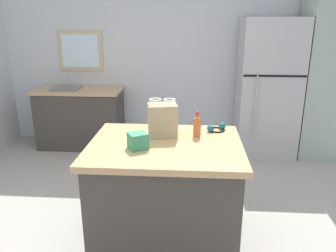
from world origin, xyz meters
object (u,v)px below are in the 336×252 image
object	(u,v)px
small_box	(138,141)
ear_defenders	(216,128)
refrigerator	(268,88)
bottle	(197,125)
kitchen_island	(166,193)
tall_cabinet	(319,77)
shopping_bag	(162,120)

from	to	relation	value
small_box	ear_defenders	distance (m)	0.80
refrigerator	small_box	size ratio (longest dim) A/B	13.93
refrigerator	bottle	xyz separation A→B (m)	(-1.01, -1.98, 0.07)
bottle	ear_defenders	bearing A→B (deg)	42.81
kitchen_island	tall_cabinet	size ratio (longest dim) A/B	0.56
tall_cabinet	bottle	xyz separation A→B (m)	(-1.69, -1.98, -0.10)
tall_cabinet	shopping_bag	distance (m)	2.81
bottle	ear_defenders	world-z (taller)	bottle
ear_defenders	tall_cabinet	bearing A→B (deg)	50.27
refrigerator	small_box	world-z (taller)	refrigerator
ear_defenders	shopping_bag	bearing A→B (deg)	-159.25
kitchen_island	ear_defenders	distance (m)	0.74
refrigerator	ear_defenders	size ratio (longest dim) A/B	9.06
tall_cabinet	small_box	distance (m)	3.15
kitchen_island	small_box	bearing A→B (deg)	-147.63
kitchen_island	shopping_bag	xyz separation A→B (m)	(-0.04, 0.18, 0.60)
kitchen_island	shopping_bag	size ratio (longest dim) A/B	3.80
bottle	ear_defenders	size ratio (longest dim) A/B	1.03
refrigerator	small_box	xyz separation A→B (m)	(-1.47, -2.30, 0.03)
shopping_bag	bottle	distance (m)	0.30
refrigerator	kitchen_island	bearing A→B (deg)	-120.23
small_box	bottle	size ratio (longest dim) A/B	0.63
shopping_bag	small_box	bearing A→B (deg)	-118.39
kitchen_island	small_box	world-z (taller)	small_box
tall_cabinet	shopping_bag	world-z (taller)	tall_cabinet
kitchen_island	refrigerator	bearing A→B (deg)	59.77
refrigerator	ear_defenders	world-z (taller)	refrigerator
small_box	ear_defenders	world-z (taller)	small_box
small_box	tall_cabinet	bearing A→B (deg)	46.98
shopping_bag	tall_cabinet	bearing A→B (deg)	45.20
small_box	ear_defenders	size ratio (longest dim) A/B	0.65
refrigerator	shopping_bag	distance (m)	2.38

